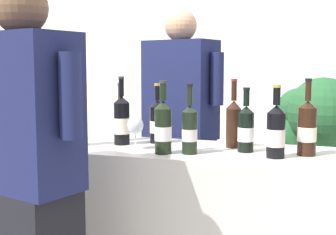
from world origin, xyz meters
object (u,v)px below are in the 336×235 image
object	(u,v)px
wine_bottle_0	(307,128)
wine_bottle_2	(157,122)
potted_shrub	(314,132)
wine_bottle_3	(234,122)
person_server	(180,150)
wine_glass	(135,126)
wine_bottle_4	(276,131)
person_guest	(28,206)
wine_bottle_7	(77,121)
wine_bottle_5	(163,127)
wine_bottle_1	(121,119)
ice_bucket	(35,119)
wine_bottle_6	(190,129)
wine_bottle_8	(246,129)
wine_bottle_9	(122,121)

from	to	relation	value
wine_bottle_0	wine_bottle_2	size ratio (longest dim) A/B	1.11
wine_bottle_2	potted_shrub	xyz separation A→B (m)	(0.77, 0.92, -0.15)
wine_bottle_3	person_server	xyz separation A→B (m)	(-0.42, 0.49, -0.25)
wine_bottle_2	wine_glass	distance (m)	0.21
wine_bottle_4	person_guest	world-z (taller)	person_guest
wine_bottle_4	person_guest	size ratio (longest dim) A/B	0.19
wine_glass	wine_bottle_7	bearing A→B (deg)	179.91
wine_bottle_5	person_guest	distance (m)	0.68
wine_bottle_1	ice_bucket	distance (m)	0.46
wine_bottle_2	wine_bottle_3	world-z (taller)	wine_bottle_3
wine_glass	wine_bottle_6	bearing A→B (deg)	-5.81
wine_bottle_8	person_guest	xyz separation A→B (m)	(-0.74, -0.66, -0.25)
wine_bottle_7	person_guest	size ratio (longest dim) A/B	0.20
wine_bottle_3	wine_bottle_6	bearing A→B (deg)	-125.07
wine_bottle_2	wine_bottle_9	size ratio (longest dim) A/B	0.89
wine_bottle_3	wine_bottle_7	bearing A→B (deg)	-165.27
wine_bottle_1	potted_shrub	distance (m)	1.35
potted_shrub	wine_glass	bearing A→B (deg)	-125.72
wine_bottle_7	wine_bottle_6	bearing A→B (deg)	-2.76
person_server	potted_shrub	world-z (taller)	person_server
wine_bottle_7	potted_shrub	size ratio (longest dim) A/B	0.27
wine_bottle_6	wine_bottle_8	bearing A→B (deg)	28.85
wine_bottle_0	wine_bottle_8	bearing A→B (deg)	-179.86
wine_bottle_8	wine_glass	world-z (taller)	wine_bottle_8
wine_bottle_7	potted_shrub	distance (m)	1.60
wine_bottle_0	person_guest	bearing A→B (deg)	-147.05
wine_bottle_2	person_guest	world-z (taller)	person_guest
wine_bottle_5	wine_glass	size ratio (longest dim) A/B	2.04
person_guest	potted_shrub	distance (m)	1.98
wine_bottle_1	wine_bottle_6	world-z (taller)	wine_bottle_6
wine_bottle_2	wine_bottle_4	world-z (taller)	wine_bottle_4
wine_bottle_4	ice_bucket	distance (m)	1.28
wine_glass	potted_shrub	bearing A→B (deg)	54.28
wine_bottle_2	wine_bottle_0	bearing A→B (deg)	-8.07
wine_bottle_6	person_server	bearing A→B (deg)	110.05
wine_bottle_0	person_guest	xyz separation A→B (m)	(-1.02, -0.66, -0.26)
person_server	wine_bottle_8	bearing A→B (deg)	-49.67
wine_glass	wine_bottle_5	bearing A→B (deg)	-20.57
wine_bottle_6	wine_bottle_7	size ratio (longest dim) A/B	0.94
ice_bucket	wine_bottle_7	bearing A→B (deg)	-13.06
wine_bottle_7	person_server	distance (m)	0.81
person_guest	wine_bottle_9	bearing A→B (deg)	81.02
potted_shrub	person_guest	bearing A→B (deg)	-121.60
wine_glass	wine_bottle_0	bearing A→B (deg)	7.41
wine_bottle_3	wine_bottle_4	size ratio (longest dim) A/B	1.06
wine_bottle_0	wine_bottle_5	xyz separation A→B (m)	(-0.63, -0.16, -0.00)
wine_bottle_0	wine_bottle_5	bearing A→B (deg)	-165.37
wine_bottle_1	wine_bottle_6	xyz separation A→B (m)	(0.46, -0.25, -0.00)
wine_bottle_2	wine_bottle_5	size ratio (longest dim) A/B	0.93
wine_bottle_6	person_guest	world-z (taller)	person_guest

